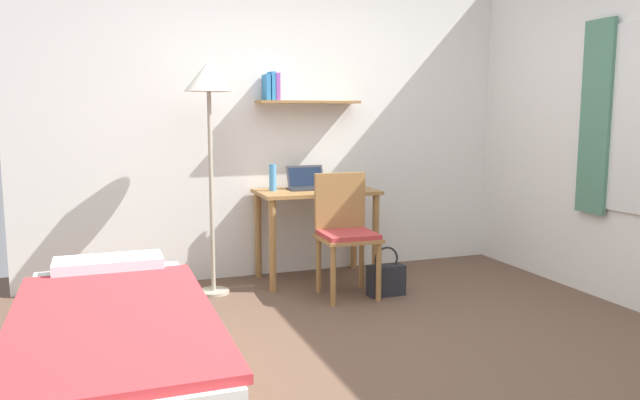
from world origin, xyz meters
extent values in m
plane|color=brown|center=(0.00, 0.00, 0.00)|extent=(5.28, 5.28, 0.00)
cube|color=white|center=(0.00, 2.02, 1.30)|extent=(4.40, 0.05, 2.60)
cube|color=#9E703D|center=(0.16, 1.89, 1.48)|extent=(0.87, 0.22, 0.02)
cube|color=#3384C6|center=(-0.20, 1.91, 1.59)|extent=(0.03, 0.16, 0.21)
cube|color=#3384C6|center=(-0.15, 1.91, 1.60)|extent=(0.03, 0.16, 0.23)
cube|color=purple|center=(-0.11, 1.92, 1.60)|extent=(0.03, 0.15, 0.22)
cube|color=#4C7F66|center=(1.96, 0.58, 1.35)|extent=(0.03, 0.28, 1.42)
cube|color=#9E703D|center=(-1.49, -0.09, 0.14)|extent=(0.88, 2.04, 0.28)
cube|color=silver|center=(-1.49, -0.09, 0.36)|extent=(0.84, 1.98, 0.16)
cube|color=#DB383D|center=(-1.49, -0.21, 0.46)|extent=(0.90, 1.67, 0.04)
cube|color=white|center=(-1.49, 0.71, 0.49)|extent=(0.62, 0.28, 0.10)
cube|color=#9E703D|center=(0.16, 1.70, 0.74)|extent=(0.97, 0.55, 0.03)
cylinder|color=#9E703D|center=(-0.28, 1.47, 0.36)|extent=(0.06, 0.06, 0.73)
cylinder|color=#9E703D|center=(0.60, 1.47, 0.36)|extent=(0.06, 0.06, 0.73)
cylinder|color=#9E703D|center=(-0.28, 1.93, 0.36)|extent=(0.06, 0.06, 0.73)
cylinder|color=#9E703D|center=(0.60, 1.93, 0.36)|extent=(0.06, 0.06, 0.73)
cube|color=#9E703D|center=(0.22, 1.14, 0.45)|extent=(0.44, 0.42, 0.03)
cube|color=#B23838|center=(0.22, 1.14, 0.48)|extent=(0.40, 0.39, 0.04)
cube|color=#9E703D|center=(0.22, 1.33, 0.71)|extent=(0.41, 0.05, 0.43)
cylinder|color=#9E703D|center=(0.04, 0.98, 0.22)|extent=(0.04, 0.04, 0.44)
cylinder|color=#9E703D|center=(0.39, 0.97, 0.22)|extent=(0.04, 0.04, 0.44)
cylinder|color=#9E703D|center=(0.04, 1.32, 0.22)|extent=(0.04, 0.04, 0.44)
cylinder|color=#9E703D|center=(0.40, 1.31, 0.22)|extent=(0.04, 0.04, 0.44)
cylinder|color=#B2A893|center=(-0.73, 1.58, 0.01)|extent=(0.24, 0.24, 0.02)
cylinder|color=#B2A893|center=(-0.73, 1.58, 0.78)|extent=(0.03, 0.03, 1.52)
cone|color=silver|center=(-0.73, 1.58, 1.65)|extent=(0.36, 0.36, 0.22)
cube|color=#2D2D33|center=(0.11, 1.75, 0.76)|extent=(0.32, 0.20, 0.01)
cube|color=#2D2D33|center=(0.11, 1.82, 0.86)|extent=(0.32, 0.08, 0.18)
cube|color=black|center=(0.11, 1.81, 0.86)|extent=(0.29, 0.06, 0.15)
cylinder|color=#4C99DB|center=(-0.19, 1.77, 0.87)|extent=(0.06, 0.06, 0.22)
cube|color=silver|center=(0.48, 1.74, 0.77)|extent=(0.15, 0.23, 0.02)
cube|color=#3384C6|center=(0.47, 1.73, 0.79)|extent=(0.17, 0.25, 0.03)
cube|color=#4CA856|center=(0.47, 1.74, 0.82)|extent=(0.17, 0.20, 0.03)
cube|color=silver|center=(0.48, 1.74, 0.84)|extent=(0.18, 0.19, 0.03)
cube|color=#232328|center=(0.51, 1.08, 0.12)|extent=(0.28, 0.13, 0.23)
torus|color=#232328|center=(0.51, 1.08, 0.28)|extent=(0.20, 0.02, 0.20)
camera|label=1|loc=(-1.52, -3.06, 1.39)|focal=34.64mm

